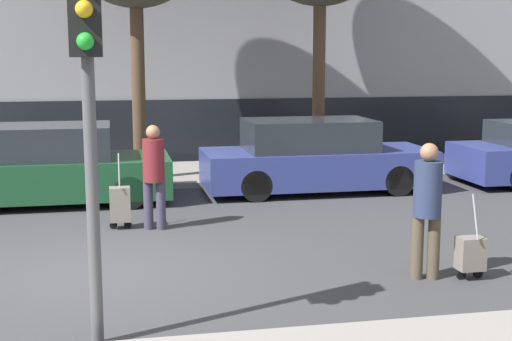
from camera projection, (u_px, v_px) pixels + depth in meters
The scene contains 10 objects.
ground_plane at pixel (93, 274), 8.94m from camera, with size 80.00×80.00×0.00m, color #38383A.
sidewalk_far at pixel (100, 177), 15.71m from camera, with size 28.00×3.00×0.12m.
parked_car_1 at pixel (56, 167), 13.11m from camera, with size 4.07×1.78×1.45m.
parked_car_2 at pixel (315, 158), 14.27m from camera, with size 4.56×1.77×1.45m.
pedestrian_left at pixel (154, 171), 11.09m from camera, with size 0.34×0.34×1.65m.
trolley_left at pixel (120, 204), 11.21m from camera, with size 0.34×0.29×1.21m.
pedestrian_right at pixel (427, 203), 8.61m from camera, with size 0.34×0.34×1.68m.
trolley_right at pixel (471, 254), 8.70m from camera, with size 0.34×0.29×1.06m.
traffic_light at pixel (88, 80), 6.27m from camera, with size 0.28×0.47×3.50m.
parked_bicycle at pixel (300, 150), 16.85m from camera, with size 1.77×0.06×0.96m.
Camera 1 is at (0.30, -8.85, 2.72)m, focal length 50.00 mm.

